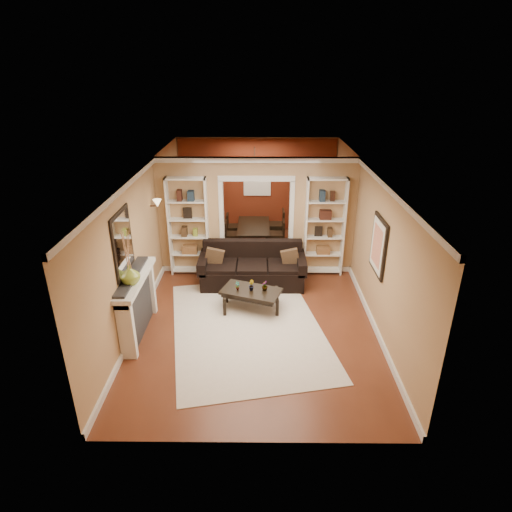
{
  "coord_description": "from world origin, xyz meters",
  "views": [
    {
      "loc": [
        0.07,
        -8.12,
        4.53
      ],
      "look_at": [
        0.01,
        -0.8,
        1.25
      ],
      "focal_mm": 30.0,
      "sensor_mm": 36.0,
      "label": 1
    }
  ],
  "objects_px": {
    "bookshelf_left": "(188,227)",
    "fireplace": "(139,306)",
    "sofa": "(252,265)",
    "bookshelf_right": "(324,227)",
    "dining_table": "(255,235)",
    "coffee_table": "(251,300)"
  },
  "relations": [
    {
      "from": "coffee_table",
      "to": "bookshelf_right",
      "type": "bearing_deg",
      "value": 65.51
    },
    {
      "from": "sofa",
      "to": "dining_table",
      "type": "height_order",
      "value": "sofa"
    },
    {
      "from": "dining_table",
      "to": "sofa",
      "type": "bearing_deg",
      "value": 179.43
    },
    {
      "from": "bookshelf_left",
      "to": "fireplace",
      "type": "height_order",
      "value": "bookshelf_left"
    },
    {
      "from": "bookshelf_left",
      "to": "dining_table",
      "type": "relative_size",
      "value": 1.49
    },
    {
      "from": "bookshelf_left",
      "to": "fireplace",
      "type": "xyz_separation_m",
      "value": [
        -0.54,
        -2.53,
        -0.57
      ]
    },
    {
      "from": "bookshelf_left",
      "to": "bookshelf_right",
      "type": "distance_m",
      "value": 3.1
    },
    {
      "from": "bookshelf_right",
      "to": "fireplace",
      "type": "height_order",
      "value": "bookshelf_right"
    },
    {
      "from": "bookshelf_left",
      "to": "dining_table",
      "type": "xyz_separation_m",
      "value": [
        1.49,
        1.78,
        -0.88
      ]
    },
    {
      "from": "fireplace",
      "to": "bookshelf_right",
      "type": "bearing_deg",
      "value": 34.8
    },
    {
      "from": "sofa",
      "to": "bookshelf_right",
      "type": "xyz_separation_m",
      "value": [
        1.64,
        0.58,
        0.69
      ]
    },
    {
      "from": "sofa",
      "to": "bookshelf_right",
      "type": "distance_m",
      "value": 1.87
    },
    {
      "from": "coffee_table",
      "to": "dining_table",
      "type": "distance_m",
      "value": 3.46
    },
    {
      "from": "sofa",
      "to": "dining_table",
      "type": "distance_m",
      "value": 2.37
    },
    {
      "from": "coffee_table",
      "to": "fireplace",
      "type": "relative_size",
      "value": 0.68
    },
    {
      "from": "sofa",
      "to": "fireplace",
      "type": "height_order",
      "value": "fireplace"
    },
    {
      "from": "sofa",
      "to": "fireplace",
      "type": "distance_m",
      "value": 2.8
    },
    {
      "from": "sofa",
      "to": "bookshelf_right",
      "type": "height_order",
      "value": "bookshelf_right"
    },
    {
      "from": "sofa",
      "to": "coffee_table",
      "type": "xyz_separation_m",
      "value": [
        -0.0,
        -1.1,
        -0.24
      ]
    },
    {
      "from": "dining_table",
      "to": "bookshelf_right",
      "type": "bearing_deg",
      "value": -137.81
    },
    {
      "from": "sofa",
      "to": "bookshelf_right",
      "type": "relative_size",
      "value": 1.02
    },
    {
      "from": "bookshelf_left",
      "to": "coffee_table",
      "type": "bearing_deg",
      "value": -48.96
    }
  ]
}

